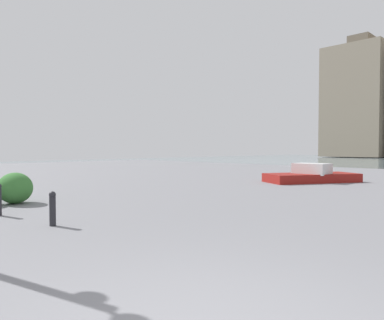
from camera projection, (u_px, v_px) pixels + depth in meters
building_annex at (361, 102)px, 65.79m from camera, size 10.30×12.63×22.06m
bollard_near at (53, 208)px, 6.84m from camera, size 0.13×0.13×0.67m
shrub_round at (15, 188)px, 9.62m from camera, size 0.99×0.89×0.84m
boat at (312, 177)px, 15.77m from camera, size 3.39×4.33×0.95m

